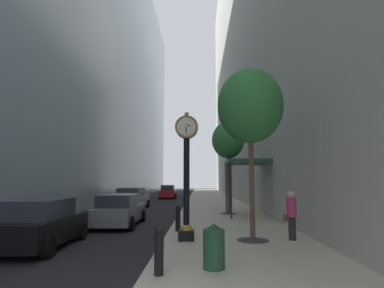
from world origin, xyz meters
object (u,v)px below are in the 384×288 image
street_tree_near (250,107)px  street_tree_mid_near (228,141)px  street_clock (187,168)px  car_silver_mid (132,199)px  bollard_third (178,217)px  trash_bin (214,246)px  bollard_nearest (159,249)px  car_red_near (168,192)px  pedestrian_walking (291,214)px  car_black_far (39,224)px  car_grey_trailing (120,210)px

street_tree_near → street_tree_mid_near: size_ratio=1.04×
street_clock → car_silver_mid: (-4.86, 13.27, -1.86)m
bollard_third → car_silver_mid: car_silver_mid is taller
street_tree_near → car_silver_mid: bearing=118.4°
street_clock → trash_bin: street_clock is taller
trash_bin → bollard_nearest: bearing=-156.8°
car_silver_mid → trash_bin: bearing=-71.3°
bollard_nearest → car_silver_mid: size_ratio=0.22×
car_red_near → street_tree_mid_near: bearing=-72.8°
bollard_nearest → trash_bin: bollard_nearest is taller
bollard_third → street_tree_near: 5.39m
bollard_third → pedestrian_walking: (4.16, -1.81, 0.34)m
street_tree_near → trash_bin: 5.71m
bollard_third → trash_bin: size_ratio=1.02×
street_tree_mid_near → street_clock: bearing=-104.7°
bollard_nearest → car_black_far: size_ratio=0.25×
trash_bin → car_grey_trailing: 8.97m
street_clock → car_silver_mid: size_ratio=0.97×
street_tree_near → car_grey_trailing: street_tree_near is taller
bollard_third → car_grey_trailing: 3.92m
car_black_far → car_grey_trailing: (1.36, 5.13, -0.02)m
trash_bin → pedestrian_walking: bearing=51.2°
bollard_third → car_red_near: 26.10m
trash_bin → bollard_third: bearing=102.9°
street_tree_mid_near → pedestrian_walking: street_tree_mid_near is taller
trash_bin → street_tree_near: bearing=66.6°
car_red_near → car_grey_trailing: size_ratio=0.95×
bollard_third → pedestrian_walking: bearing=-23.4°
car_silver_mid → pedestrian_walking: bearing=-56.9°
bollard_third → street_tree_near: (2.76, -1.92, 4.22)m
street_tree_mid_near → car_silver_mid: street_tree_mid_near is taller
street_tree_mid_near → car_black_far: (-7.20, -9.66, -4.02)m
pedestrian_walking → car_grey_trailing: bearing=149.6°
bollard_third → trash_bin: bearing=-77.1°
street_clock → car_red_near: street_clock is taller
street_tree_near → street_tree_mid_near: street_tree_near is taller
bollard_third → trash_bin: bollard_third is taller
car_silver_mid → car_grey_trailing: bearing=-81.4°
street_tree_near → car_grey_trailing: 8.38m
car_black_far → pedestrian_walking: bearing=5.9°
trash_bin → car_red_near: (-4.33, 31.34, 0.13)m
trash_bin → car_black_far: (-5.68, 2.73, 0.11)m
bollard_nearest → street_clock: bearing=83.9°
car_silver_mid → car_grey_trailing: size_ratio=1.01×
street_tree_mid_near → pedestrian_walking: 9.65m
bollard_third → car_black_far: car_black_far is taller
car_red_near → car_silver_mid: bearing=-95.3°
pedestrian_walking → street_tree_mid_near: bearing=99.1°
street_clock → car_silver_mid: bearing=110.1°
street_tree_mid_near → car_black_far: 12.70m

